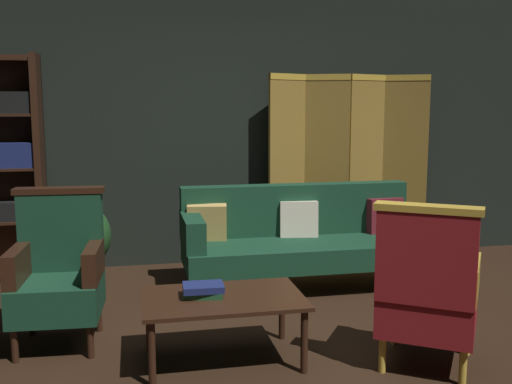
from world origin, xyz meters
TOP-DOWN VIEW (x-y plane):
  - ground_plane at (0.00, 0.00)m, footprint 10.00×10.00m
  - back_wall at (0.00, 2.45)m, footprint 7.20×0.10m
  - folding_screen at (1.25, 2.23)m, footprint 1.69×0.28m
  - velvet_couch at (0.55, 1.45)m, footprint 2.12×0.78m
  - coffee_table at (-0.38, 0.01)m, footprint 1.00×0.64m
  - armchair_gilt_accent at (0.82, -0.35)m, footprint 0.80×0.80m
  - armchair_wing_left at (-1.41, 0.53)m, footprint 0.62×0.61m
  - potted_plant at (-1.33, 1.64)m, footprint 0.47×0.47m
  - book_green_cloth at (-0.50, 0.03)m, footprint 0.27×0.19m
  - book_navy_cloth at (-0.50, 0.03)m, footprint 0.26×0.19m

SIDE VIEW (x-z plane):
  - ground_plane at x=0.00m, z-range 0.00..0.00m
  - coffee_table at x=-0.38m, z-range 0.16..0.58m
  - potted_plant at x=-1.33m, z-range 0.06..0.81m
  - book_green_cloth at x=-0.50m, z-range 0.42..0.46m
  - velvet_couch at x=0.55m, z-range 0.01..0.89m
  - book_navy_cloth at x=-0.50m, z-range 0.46..0.50m
  - armchair_gilt_accent at x=0.82m, z-range -0.03..1.01m
  - armchair_wing_left at x=-1.41m, z-range -0.03..1.01m
  - folding_screen at x=1.25m, z-range 0.04..1.94m
  - back_wall at x=0.00m, z-range 0.00..2.80m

